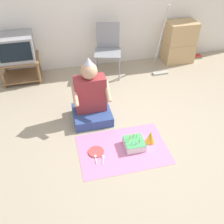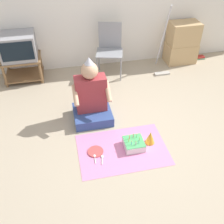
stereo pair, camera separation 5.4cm
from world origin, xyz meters
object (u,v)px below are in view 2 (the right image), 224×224
object	(u,v)px
tv	(18,46)
folding_chair	(110,46)
book_pile	(200,57)
party_hat_blue	(150,137)
person_seated	(91,99)
dust_mop	(163,54)
cardboard_box_stack	(182,43)
paper_plate	(96,151)
birthday_cake	(134,144)

from	to	relation	value
tv	folding_chair	bearing A→B (deg)	-4.44
book_pile	party_hat_blue	distance (m)	2.66
tv	party_hat_blue	bearing A→B (deg)	-50.49
tv	person_seated	xyz separation A→B (m)	(0.99, -1.31, -0.28)
dust_mop	book_pile	bearing A→B (deg)	18.75
cardboard_box_stack	paper_plate	xyz separation A→B (m)	(-1.99, -2.02, -0.36)
tv	dust_mop	bearing A→B (deg)	-6.69
tv	party_hat_blue	xyz separation A→B (m)	(1.63, -1.98, -0.51)
cardboard_box_stack	book_pile	world-z (taller)	cardboard_box_stack
book_pile	person_seated	distance (m)	2.75
folding_chair	cardboard_box_stack	size ratio (longest dim) A/B	1.17
tv	book_pile	xyz separation A→B (m)	(3.37, 0.04, -0.58)
folding_chair	person_seated	bearing A→B (deg)	-113.20
book_pile	party_hat_blue	size ratio (longest dim) A/B	1.00
folding_chair	party_hat_blue	world-z (taller)	folding_chair
cardboard_box_stack	dust_mop	distance (m)	0.59
paper_plate	person_seated	bearing A→B (deg)	84.23
folding_chair	birthday_cake	size ratio (longest dim) A/B	3.60
person_seated	party_hat_blue	bearing A→B (deg)	-46.06
dust_mop	tv	bearing A→B (deg)	173.31
party_hat_blue	person_seated	bearing A→B (deg)	133.94
birthday_cake	party_hat_blue	size ratio (longest dim) A/B	1.42
folding_chair	party_hat_blue	bearing A→B (deg)	-85.92
party_hat_blue	cardboard_box_stack	bearing A→B (deg)	57.45
book_pile	paper_plate	distance (m)	3.18
tv	birthday_cake	world-z (taller)	tv
person_seated	birthday_cake	xyz separation A→B (m)	(0.42, -0.70, -0.27)
folding_chair	birthday_cake	bearing A→B (deg)	-92.77
dust_mop	party_hat_blue	distance (m)	1.89
person_seated	book_pile	bearing A→B (deg)	29.59
folding_chair	party_hat_blue	size ratio (longest dim) A/B	5.10
folding_chair	book_pile	world-z (taller)	folding_chair
person_seated	birthday_cake	size ratio (longest dim) A/B	3.79
cardboard_box_stack	person_seated	bearing A→B (deg)	-145.24
cardboard_box_stack	birthday_cake	world-z (taller)	cardboard_box_stack
folding_chair	paper_plate	world-z (taller)	folding_chair
book_pile	person_seated	bearing A→B (deg)	-150.41
cardboard_box_stack	book_pile	distance (m)	0.58
tv	folding_chair	size ratio (longest dim) A/B	0.62
cardboard_box_stack	birthday_cake	distance (m)	2.55
tv	cardboard_box_stack	world-z (taller)	tv
dust_mop	book_pile	xyz separation A→B (m)	(0.96, 0.32, -0.33)
tv	party_hat_blue	world-z (taller)	tv
dust_mop	birthday_cake	world-z (taller)	dust_mop
birthday_cake	paper_plate	world-z (taller)	birthday_cake
tv	cardboard_box_stack	xyz separation A→B (m)	(2.91, 0.03, -0.23)
cardboard_box_stack	birthday_cake	size ratio (longest dim) A/B	3.07
tv	person_seated	bearing A→B (deg)	-52.99
cardboard_box_stack	paper_plate	bearing A→B (deg)	-134.66
tv	person_seated	size ratio (longest dim) A/B	0.59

